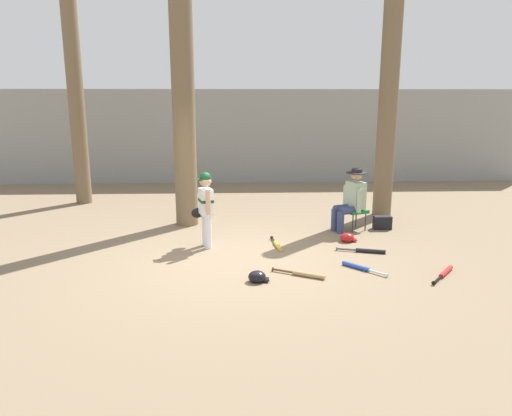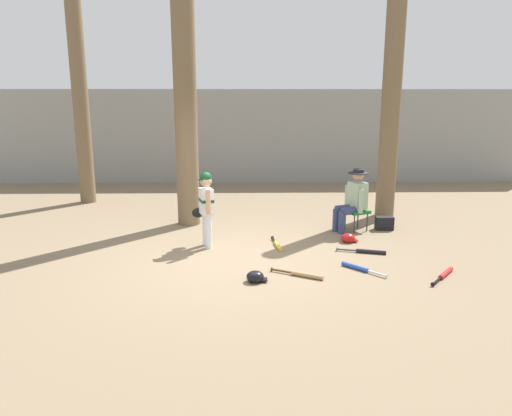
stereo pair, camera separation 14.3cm
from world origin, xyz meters
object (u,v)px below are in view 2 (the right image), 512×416
(handbag_beside_stool, at_px, (384,223))
(bat_wood_tan, at_px, (303,275))
(bat_black_composite, at_px, (367,251))
(bat_red_barrel, at_px, (445,274))
(tree_near_player, at_px, (186,115))
(bat_yellow_trainer, at_px, (277,245))
(folding_stool, at_px, (357,212))
(tree_behind_spectator, at_px, (390,122))
(batting_helmet_black, at_px, (255,277))
(seated_spectator, at_px, (353,198))
(bat_blue_youth, at_px, (358,268))
(young_ballplayer, at_px, (206,204))
(batting_helmet_red, at_px, (348,238))
(tree_far_left, at_px, (79,77))

(handbag_beside_stool, distance_m, bat_wood_tan, 3.13)
(bat_black_composite, bearing_deg, bat_red_barrel, -51.37)
(tree_near_player, xyz_separation_m, bat_yellow_trainer, (1.71, -1.61, -2.15))
(folding_stool, distance_m, bat_yellow_trainer, 1.94)
(handbag_beside_stool, xyz_separation_m, bat_wood_tan, (-1.88, -2.49, -0.10))
(tree_behind_spectator, relative_size, batting_helmet_black, 15.96)
(tree_behind_spectator, distance_m, handbag_beside_stool, 2.24)
(folding_stool, relative_size, handbag_beside_stool, 1.54)
(tree_behind_spectator, distance_m, seated_spectator, 2.08)
(bat_blue_youth, bearing_deg, bat_wood_tan, -163.38)
(young_ballplayer, distance_m, batting_helmet_black, 1.97)
(young_ballplayer, height_order, batting_helmet_red, young_ballplayer)
(bat_black_composite, height_order, batting_helmet_red, batting_helmet_red)
(bat_yellow_trainer, bearing_deg, batting_helmet_black, -104.51)
(tree_near_player, bearing_deg, folding_stool, -9.62)
(young_ballplayer, distance_m, bat_red_barrel, 3.92)
(handbag_beside_stool, bearing_deg, bat_black_composite, -115.69)
(tree_behind_spectator, xyz_separation_m, bat_red_barrel, (-0.17, -3.66, -2.00))
(folding_stool, distance_m, bat_blue_youth, 2.29)
(bat_wood_tan, distance_m, batting_helmet_black, 0.71)
(tree_behind_spectator, xyz_separation_m, bat_blue_youth, (-1.35, -3.38, -2.00))
(seated_spectator, distance_m, handbag_beside_stool, 0.83)
(seated_spectator, height_order, batting_helmet_red, seated_spectator)
(folding_stool, xyz_separation_m, bat_wood_tan, (-1.32, -2.47, -0.33))
(batting_helmet_black, bearing_deg, bat_blue_youth, 15.45)
(bat_wood_tan, bearing_deg, tree_behind_spectator, 58.66)
(tree_behind_spectator, bearing_deg, seated_spectator, -129.24)
(bat_red_barrel, bearing_deg, tree_far_left, 142.34)
(tree_behind_spectator, xyz_separation_m, batting_helmet_red, (-1.21, -1.96, -1.95))
(handbag_beside_stool, xyz_separation_m, tree_far_left, (-6.61, 2.71, 2.86))
(tree_behind_spectator, relative_size, folding_stool, 8.97)
(bat_black_composite, height_order, bat_wood_tan, same)
(batting_helmet_black, bearing_deg, seated_spectator, 53.56)
(tree_near_player, xyz_separation_m, batting_helmet_red, (2.99, -1.36, -2.11))
(bat_red_barrel, relative_size, bat_black_composite, 0.82)
(batting_helmet_black, bearing_deg, handbag_beside_stool, 45.96)
(tree_behind_spectator, height_order, bat_yellow_trainer, tree_behind_spectator)
(young_ballplayer, height_order, seated_spectator, young_ballplayer)
(tree_far_left, xyz_separation_m, bat_blue_youth, (5.59, -4.94, -2.96))
(bat_yellow_trainer, xyz_separation_m, batting_helmet_black, (-0.41, -1.60, 0.04))
(tree_far_left, bearing_deg, batting_helmet_black, -53.06)
(young_ballplayer, xyz_separation_m, tree_far_left, (-3.23, 3.71, 2.25))
(bat_wood_tan, bearing_deg, seated_spectator, 63.13)
(bat_yellow_trainer, bearing_deg, folding_stool, 33.12)
(bat_yellow_trainer, height_order, bat_blue_youth, same)
(bat_red_barrel, bearing_deg, bat_blue_youth, 166.45)
(tree_near_player, relative_size, seated_spectator, 4.24)
(folding_stool, xyz_separation_m, batting_helmet_red, (-0.32, -0.80, -0.29))
(young_ballplayer, bearing_deg, bat_black_composite, -9.43)
(tree_behind_spectator, bearing_deg, batting_helmet_red, -121.73)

